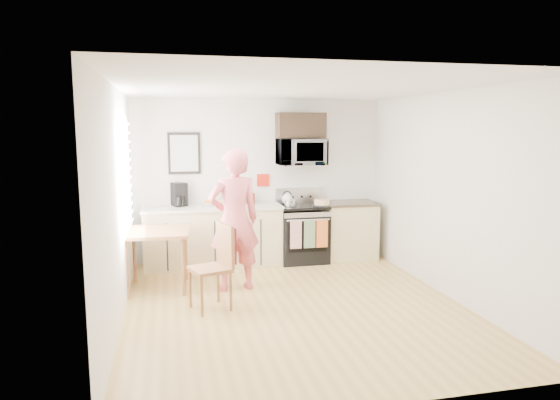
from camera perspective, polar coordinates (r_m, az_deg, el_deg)
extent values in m
plane|color=#AF8A43|center=(6.20, 1.66, -11.95)|extent=(4.60, 4.60, 0.00)
cube|color=silver|center=(8.11, -2.31, 2.28)|extent=(4.00, 0.04, 2.60)
cube|color=silver|center=(3.73, 10.50, -4.88)|extent=(4.00, 0.04, 2.60)
cube|color=silver|center=(5.73, -18.07, -0.60)|extent=(0.04, 4.60, 2.60)
cube|color=silver|center=(6.66, 18.64, 0.56)|extent=(0.04, 4.60, 2.60)
cube|color=white|center=(5.84, 1.77, 12.76)|extent=(4.00, 4.60, 0.04)
cube|color=white|center=(6.49, -17.34, 2.65)|extent=(0.02, 1.40, 1.50)
cube|color=white|center=(6.49, -17.25, 2.65)|extent=(0.01, 1.30, 1.40)
cube|color=beige|center=(7.85, -7.65, -4.28)|extent=(2.10, 0.60, 0.90)
cube|color=beige|center=(7.76, -7.71, -0.89)|extent=(2.14, 0.64, 0.04)
cube|color=beige|center=(8.33, 7.84, -3.55)|extent=(0.84, 0.60, 0.90)
cube|color=black|center=(8.25, 7.91, -0.35)|extent=(0.88, 0.64, 0.04)
cube|color=black|center=(8.08, 2.56, -4.31)|extent=(0.76, 0.65, 0.77)
cube|color=black|center=(7.77, 3.17, -4.34)|extent=(0.61, 0.02, 0.45)
cube|color=#ADADB2|center=(7.71, 3.18, -1.94)|extent=(0.74, 0.02, 0.14)
cylinder|color=#ADADB2|center=(7.67, 3.28, -2.30)|extent=(0.68, 0.02, 0.02)
cube|color=black|center=(7.99, 2.58, -0.71)|extent=(0.76, 0.65, 0.04)
cube|color=#ADADB2|center=(8.23, 2.09, 0.54)|extent=(0.76, 0.08, 0.24)
cube|color=silver|center=(7.66, 1.83, -3.98)|extent=(0.18, 0.02, 0.44)
cube|color=#617B52|center=(7.71, 3.42, -3.90)|extent=(0.18, 0.02, 0.44)
cube|color=#C3451D|center=(7.77, 4.84, -3.83)|extent=(0.18, 0.02, 0.44)
imported|color=#ADADB2|center=(8.00, 2.42, 5.50)|extent=(0.76, 0.51, 0.42)
cube|color=black|center=(8.03, 2.36, 8.51)|extent=(0.76, 0.35, 0.40)
cube|color=black|center=(7.93, -10.90, 5.27)|extent=(0.50, 0.03, 0.65)
cube|color=#A6ACA2|center=(7.91, -10.89, 5.26)|extent=(0.42, 0.01, 0.56)
cube|color=#B51F0F|center=(8.11, -1.94, 2.28)|extent=(0.20, 0.02, 0.20)
imported|color=#D63A4D|center=(6.59, -5.26, -2.28)|extent=(0.75, 0.56, 1.88)
cube|color=brown|center=(6.81, -13.91, -3.56)|extent=(0.85, 0.85, 0.04)
cylinder|color=brown|center=(6.61, -17.12, -7.60)|extent=(0.05, 0.05, 0.76)
cylinder|color=brown|center=(6.54, -10.98, -7.55)|extent=(0.05, 0.05, 0.76)
cylinder|color=brown|center=(7.28, -16.32, -6.11)|extent=(0.05, 0.05, 0.76)
cylinder|color=brown|center=(7.22, -10.76, -6.05)|extent=(0.05, 0.05, 0.76)
cube|color=brown|center=(5.99, -8.01, -7.83)|extent=(0.54, 0.54, 0.04)
cube|color=brown|center=(6.00, -6.28, -5.14)|extent=(0.18, 0.42, 0.51)
cube|color=#5C0F17|center=(6.01, -6.05, -5.01)|extent=(0.18, 0.38, 0.43)
cylinder|color=brown|center=(5.84, -8.92, -10.90)|extent=(0.03, 0.03, 0.47)
cylinder|color=brown|center=(5.97, -5.65, -10.39)|extent=(0.03, 0.03, 0.47)
cylinder|color=brown|center=(6.16, -10.21, -9.91)|extent=(0.03, 0.03, 0.47)
cylinder|color=brown|center=(6.29, -7.08, -9.46)|extent=(0.03, 0.03, 0.47)
cube|color=brown|center=(7.94, -5.64, 0.37)|extent=(0.13, 0.16, 0.24)
cylinder|color=#B51F0F|center=(8.00, -3.37, 0.19)|extent=(0.13, 0.13, 0.17)
imported|color=white|center=(7.88, -8.27, -0.44)|extent=(0.23, 0.23, 0.05)
cube|color=tan|center=(7.82, -7.25, 0.15)|extent=(0.09, 0.09, 0.22)
cube|color=black|center=(7.90, -11.45, 0.64)|extent=(0.27, 0.30, 0.36)
cylinder|color=black|center=(7.80, -11.41, -0.12)|extent=(0.13, 0.13, 0.13)
cube|color=tan|center=(7.55, -6.13, -0.48)|extent=(0.35, 0.18, 0.12)
cylinder|color=black|center=(7.89, 4.81, -0.60)|extent=(0.29, 0.29, 0.02)
cylinder|color=tan|center=(7.88, 4.81, -0.24)|extent=(0.24, 0.24, 0.08)
sphere|color=white|center=(8.00, 0.81, 0.12)|extent=(0.17, 0.17, 0.17)
cone|color=white|center=(7.98, 0.82, 0.77)|extent=(0.05, 0.05, 0.05)
torus|color=black|center=(7.99, 0.82, 0.51)|extent=(0.16, 0.02, 0.16)
cylinder|color=#ADADB2|center=(7.82, 1.22, -0.36)|extent=(0.19, 0.19, 0.09)
cylinder|color=black|center=(7.67, 1.32, -0.24)|extent=(0.04, 0.17, 0.02)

